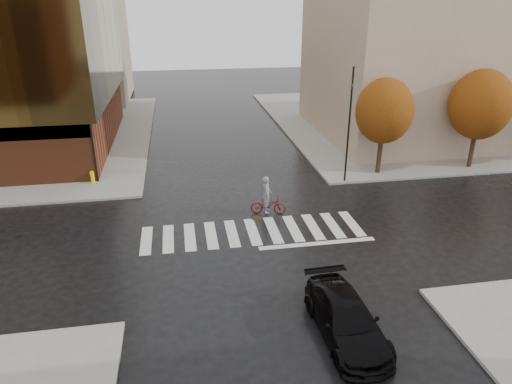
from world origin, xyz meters
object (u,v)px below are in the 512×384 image
sedan (346,319)px  traffic_light_ne (350,118)px  fire_hydrant (92,176)px  traffic_light_nw (88,111)px  cyclist (268,201)px

sedan → traffic_light_ne: size_ratio=0.67×
traffic_light_ne → fire_hydrant: (-16.48, 2.51, -3.79)m
traffic_light_nw → cyclist: bearing=49.1°
traffic_light_nw → traffic_light_ne: 16.41m
traffic_light_nw → fire_hydrant: size_ratio=10.04×
sedan → traffic_light_nw: size_ratio=0.61×
cyclist → traffic_light_ne: bearing=-44.0°
fire_hydrant → traffic_light_nw: bearing=33.3°
cyclist → traffic_light_ne: (5.99, 3.80, 3.60)m
traffic_light_nw → fire_hydrant: (-0.29, -0.19, -4.28)m
sedan → traffic_light_nw: 20.63m
sedan → traffic_light_ne: 15.60m
sedan → cyclist: (-0.81, 10.45, 0.06)m
sedan → traffic_light_nw: traffic_light_nw is taller
traffic_light_nw → traffic_light_ne: (16.18, -2.70, -0.49)m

